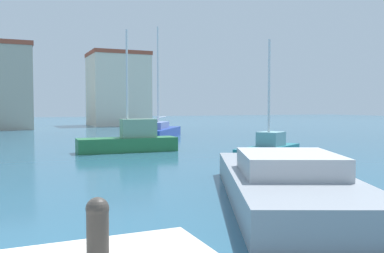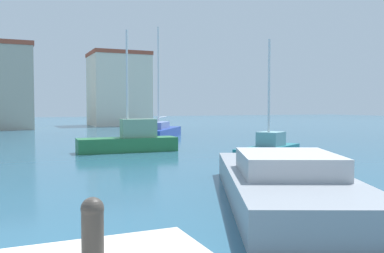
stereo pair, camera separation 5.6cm
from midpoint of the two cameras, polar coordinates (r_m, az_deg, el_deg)
The scene contains 7 objects.
water at distance 29.61m, azimuth 5.86°, elevation -2.26°, with size 160.00×160.00×0.00m, color #285670.
mooring_bollard at distance 4.08m, azimuth -12.89°, elevation -13.18°, with size 0.21×0.21×0.62m.
sailboat_teal_far_left at distance 21.91m, azimuth 10.44°, elevation -2.87°, with size 4.97×3.79×5.96m.
sailboat_green_distant_north at distance 24.16m, azimuth -8.30°, elevation -1.85°, with size 5.63×1.67×6.87m.
sailboat_blue_mid_harbor at distance 34.75m, azimuth -4.52°, elevation -0.67°, with size 6.08×7.58×9.06m.
motorboat_grey_distant_east at distance 11.90m, azimuth 12.41°, elevation -7.34°, with size 6.38×9.31×1.36m.
harbor_office at distance 58.06m, azimuth -9.86°, elevation 5.01°, with size 7.57×7.11×9.79m.
Camera 2 is at (0.46, -5.66, 2.58)m, focal length 39.47 mm.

